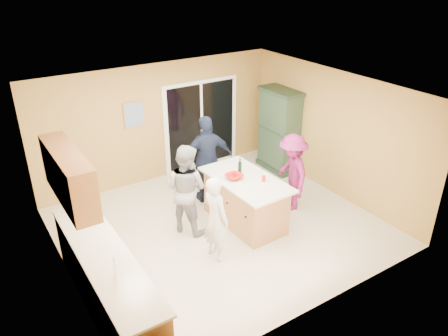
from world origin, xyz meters
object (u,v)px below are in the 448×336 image
woman_navy (207,160)px  woman_grey (186,189)px  woman_white (216,218)px  woman_magenta (292,173)px  kitchen_island (245,202)px  green_hutch (279,131)px

woman_navy → woman_grey: bearing=49.6°
woman_white → woman_magenta: woman_magenta is taller
kitchen_island → woman_white: woman_white is taller
woman_grey → woman_magenta: 2.14m
woman_white → woman_grey: (-0.01, 0.99, 0.09)m
kitchen_island → woman_magenta: (1.08, -0.04, 0.34)m
green_hutch → woman_white: 3.68m
green_hutch → woman_magenta: bearing=-121.0°
woman_white → woman_magenta: 2.16m
woman_magenta → kitchen_island: bearing=-73.5°
kitchen_island → woman_magenta: bearing=-3.9°
kitchen_island → woman_grey: woman_grey is taller
green_hutch → woman_white: size_ratio=1.28×
woman_grey → woman_navy: size_ratio=0.92×
green_hutch → woman_grey: 3.22m
woman_grey → woman_magenta: size_ratio=1.07×
kitchen_island → woman_magenta: woman_magenta is taller
kitchen_island → woman_grey: bearing=156.6°
green_hutch → woman_grey: green_hutch is taller
green_hutch → woman_navy: size_ratio=1.06×
woman_navy → woman_magenta: (1.22, -1.17, -0.13)m
green_hutch → woman_white: bearing=-145.3°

